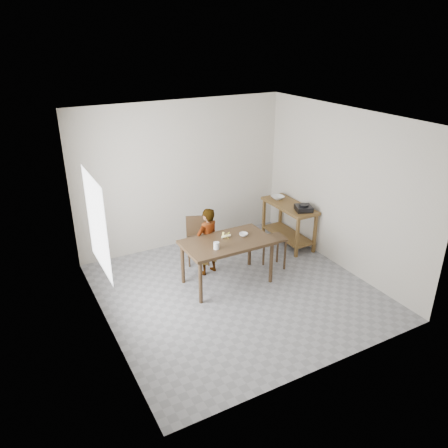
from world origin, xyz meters
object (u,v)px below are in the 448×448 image
prep_counter (288,224)px  stool (274,252)px  dining_table (227,262)px  child (207,241)px  dining_chair (198,241)px

prep_counter → stool: bearing=-139.6°
dining_table → prep_counter: prep_counter is taller
child → stool: (1.09, -0.38, -0.30)m
prep_counter → child: (-1.85, -0.27, 0.18)m
dining_chair → stool: (1.07, -0.80, -0.12)m
stool → child: bearing=160.9°
child → prep_counter: bearing=173.4°
dining_chair → child: bearing=-71.0°
prep_counter → child: 1.88m
dining_table → dining_chair: (-0.11, 0.85, 0.03)m
child → dining_chair: (0.02, 0.42, -0.18)m
dining_table → dining_chair: 0.86m
dining_table → child: (-0.13, 0.43, 0.21)m
dining_table → prep_counter: bearing=22.1°
child → dining_chair: size_ratio=1.45×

